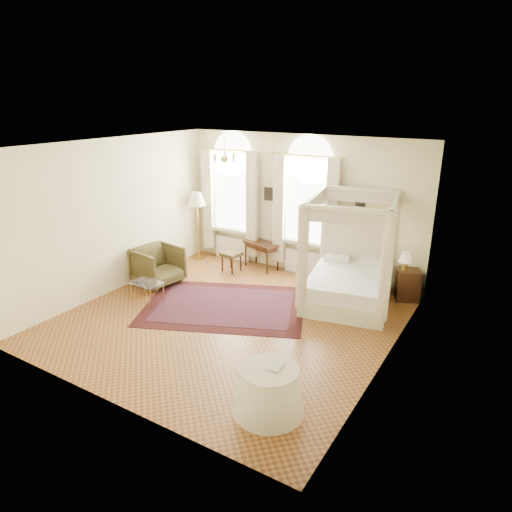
{
  "coord_description": "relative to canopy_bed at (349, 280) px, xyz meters",
  "views": [
    {
      "loc": [
        4.58,
        -6.55,
        4.1
      ],
      "look_at": [
        0.35,
        0.4,
        1.24
      ],
      "focal_mm": 32.0,
      "sensor_mm": 36.0,
      "label": 1
    }
  ],
  "objects": [
    {
      "name": "ground",
      "position": [
        -1.69,
        -1.87,
        -0.51
      ],
      "size": [
        6.0,
        6.0,
        0.0
      ],
      "primitive_type": "plane",
      "color": "brown",
      "rests_on": "ground"
    },
    {
      "name": "room_walls",
      "position": [
        -1.69,
        -1.87,
        1.47
      ],
      "size": [
        6.0,
        6.0,
        6.0
      ],
      "color": "#FFF6C2",
      "rests_on": "ground"
    },
    {
      "name": "window_left",
      "position": [
        -3.59,
        1.0,
        0.97
      ],
      "size": [
        1.62,
        0.27,
        3.29
      ],
      "color": "white",
      "rests_on": "room_walls"
    },
    {
      "name": "window_right",
      "position": [
        -1.49,
        1.0,
        0.97
      ],
      "size": [
        1.62,
        0.27,
        3.29
      ],
      "color": "white",
      "rests_on": "room_walls"
    },
    {
      "name": "chandelier",
      "position": [
        -2.59,
        -0.67,
        2.39
      ],
      "size": [
        0.51,
        0.45,
        0.5
      ],
      "color": "#AE8C3A",
      "rests_on": "room_walls"
    },
    {
      "name": "wall_pictures",
      "position": [
        -1.6,
        1.1,
        1.38
      ],
      "size": [
        2.54,
        0.03,
        0.39
      ],
      "color": "black",
      "rests_on": "room_walls"
    },
    {
      "name": "canopy_bed",
      "position": [
        0.0,
        0.0,
        0.0
      ],
      "size": [
        2.07,
        2.37,
        2.26
      ],
      "color": "beige",
      "rests_on": "ground"
    },
    {
      "name": "nightstand",
      "position": [
        1.01,
        0.83,
        -0.18
      ],
      "size": [
        0.6,
        0.58,
        0.67
      ],
      "primitive_type": "cube",
      "rotation": [
        0.0,
        0.0,
        0.43
      ],
      "color": "#391E0F",
      "rests_on": "ground"
    },
    {
      "name": "nightstand_lamp",
      "position": [
        0.92,
        0.77,
        0.42
      ],
      "size": [
        0.27,
        0.27,
        0.4
      ],
      "color": "#AE8C3A",
      "rests_on": "nightstand"
    },
    {
      "name": "writing_desk",
      "position": [
        -2.58,
        0.83,
        0.07
      ],
      "size": [
        1.0,
        0.71,
        0.68
      ],
      "color": "#391E0F",
      "rests_on": "ground"
    },
    {
      "name": "laptop",
      "position": [
        -2.35,
        0.76,
        0.18
      ],
      "size": [
        0.33,
        0.25,
        0.02
      ],
      "primitive_type": "imported",
      "rotation": [
        0.0,
        0.0,
        2.91
      ],
      "color": "black",
      "rests_on": "writing_desk"
    },
    {
      "name": "stool",
      "position": [
        -3.11,
        0.26,
        -0.1
      ],
      "size": [
        0.48,
        0.48,
        0.49
      ],
      "color": "#47391E",
      "rests_on": "ground"
    },
    {
      "name": "armchair",
      "position": [
        -4.1,
        -1.26,
        -0.08
      ],
      "size": [
        1.08,
        1.06,
        0.87
      ],
      "primitive_type": "imported",
      "rotation": [
        0.0,
        0.0,
        1.43
      ],
      "color": "#41391B",
      "rests_on": "ground"
    },
    {
      "name": "coffee_table",
      "position": [
        -3.6,
        -2.14,
        -0.11
      ],
      "size": [
        0.66,
        0.47,
        0.44
      ],
      "color": "white",
      "rests_on": "ground"
    },
    {
      "name": "floor_lamp",
      "position": [
        -4.39,
        0.6,
        1.0
      ],
      "size": [
        0.46,
        0.46,
        1.78
      ],
      "color": "#AE8C3A",
      "rests_on": "ground"
    },
    {
      "name": "oriental_rug",
      "position": [
        -2.11,
        -1.46,
        -0.51
      ],
      "size": [
        3.91,
        3.44,
        0.01
      ],
      "color": "#390F0D",
      "rests_on": "ground"
    },
    {
      "name": "side_table",
      "position": [
        0.33,
        -3.88,
        -0.18
      ],
      "size": [
        0.99,
        0.99,
        0.68
      ],
      "color": "beige",
      "rests_on": "ground"
    },
    {
      "name": "book",
      "position": [
        0.29,
        -3.81,
        0.17
      ],
      "size": [
        0.19,
        0.25,
        0.02
      ],
      "primitive_type": "imported",
      "rotation": [
        0.0,
        0.0,
        0.04
      ],
      "color": "black",
      "rests_on": "side_table"
    }
  ]
}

